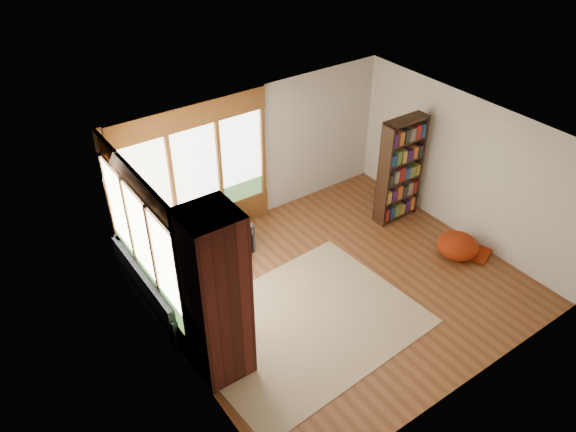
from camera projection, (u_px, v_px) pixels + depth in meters
floor at (339, 285)px, 9.21m from camera, size 5.50×5.50×0.00m
ceiling at (349, 144)px, 7.72m from camera, size 5.50×5.50×0.00m
wall_back at (255, 156)px, 10.14m from camera, size 5.50×0.04×2.60m
wall_front at (477, 319)px, 6.79m from camera, size 5.50×0.04×2.60m
wall_left at (179, 293)px, 7.16m from camera, size 0.04×5.00×2.60m
wall_right at (465, 168)px, 9.77m from camera, size 0.04×5.00×2.60m
windows_back at (196, 173)px, 9.52m from camera, size 2.82×0.10×1.90m
windows_left at (142, 242)px, 7.95m from camera, size 0.10×2.62×1.90m
roller_blind at (118, 192)px, 8.30m from camera, size 0.03×0.72×0.90m
brick_chimney at (216, 297)px, 7.10m from camera, size 0.70×0.70×2.60m
sectional_sofa at (183, 261)px, 9.25m from camera, size 2.20×2.20×0.80m
area_rug at (304, 324)px, 8.49m from camera, size 3.52×2.78×0.01m
bookshelf at (400, 170)px, 10.26m from camera, size 0.88×0.29×2.05m
pouf at (458, 245)px, 9.75m from camera, size 0.92×0.92×0.39m
dog_tan at (189, 228)px, 9.13m from camera, size 1.12×0.83×0.56m
dog_brindle at (169, 261)px, 8.55m from camera, size 0.84×0.91×0.45m
throw_pillows at (184, 235)px, 9.07m from camera, size 1.98×1.68×0.45m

